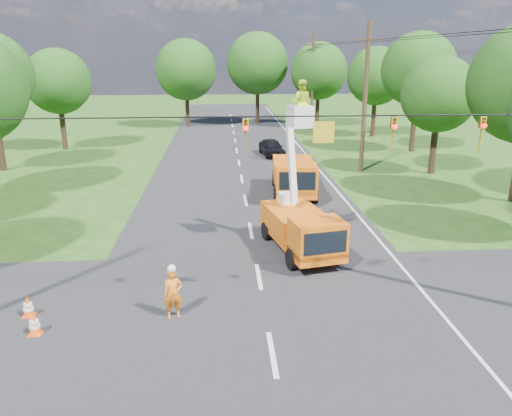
{
  "coord_description": "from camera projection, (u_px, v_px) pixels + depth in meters",
  "views": [
    {
      "loc": [
        -1.28,
        -11.86,
        7.99
      ],
      "look_at": [
        -0.08,
        5.36,
        2.6
      ],
      "focal_mm": 35.0,
      "sensor_mm": 36.0,
      "label": 1
    }
  ],
  "objects": [
    {
      "name": "ground",
      "position": [
        242.0,
        180.0,
        32.81
      ],
      "size": [
        140.0,
        140.0,
        0.0
      ],
      "primitive_type": "plane",
      "color": "#214B16",
      "rests_on": "ground"
    },
    {
      "name": "road_main",
      "position": [
        242.0,
        180.0,
        32.81
      ],
      "size": [
        12.0,
        100.0,
        0.06
      ],
      "primitive_type": "cube",
      "color": "black",
      "rests_on": "ground"
    },
    {
      "name": "road_cross",
      "position": [
        266.0,
        319.0,
        15.67
      ],
      "size": [
        56.0,
        10.0,
        0.07
      ],
      "primitive_type": "cube",
      "color": "black",
      "rests_on": "ground"
    },
    {
      "name": "edge_line",
      "position": [
        326.0,
        178.0,
        33.18
      ],
      "size": [
        0.12,
        90.0,
        0.02
      ],
      "primitive_type": "cube",
      "color": "silver",
      "rests_on": "ground"
    },
    {
      "name": "bucket_truck",
      "position": [
        301.0,
        218.0,
        20.42
      ],
      "size": [
        2.97,
        5.57,
        7.0
      ],
      "rotation": [
        0.0,
        0.0,
        0.2
      ],
      "color": "orange",
      "rests_on": "ground"
    },
    {
      "name": "second_truck",
      "position": [
        294.0,
        176.0,
        28.89
      ],
      "size": [
        2.81,
        6.2,
        2.26
      ],
      "rotation": [
        0.0,
        0.0,
        -0.08
      ],
      "color": "orange",
      "rests_on": "ground"
    },
    {
      "name": "ground_worker",
      "position": [
        173.0,
        294.0,
        15.5
      ],
      "size": [
        0.68,
        0.52,
        1.66
      ],
      "primitive_type": "imported",
      "rotation": [
        0.0,
        0.0,
        0.23
      ],
      "color": "orange",
      "rests_on": "ground"
    },
    {
      "name": "distant_car",
      "position": [
        272.0,
        148.0,
        40.2
      ],
      "size": [
        2.12,
        4.11,
        1.34
      ],
      "primitive_type": "imported",
      "rotation": [
        0.0,
        0.0,
        0.14
      ],
      "color": "black",
      "rests_on": "ground"
    },
    {
      "name": "traffic_cone_2",
      "position": [
        293.0,
        247.0,
        20.43
      ],
      "size": [
        0.38,
        0.38,
        0.71
      ],
      "color": "#FF5A0D",
      "rests_on": "ground"
    },
    {
      "name": "traffic_cone_3",
      "position": [
        320.0,
        214.0,
        24.69
      ],
      "size": [
        0.38,
        0.38,
        0.71
      ],
      "color": "#FF5A0D",
      "rests_on": "ground"
    },
    {
      "name": "traffic_cone_4",
      "position": [
        34.0,
        324.0,
        14.65
      ],
      "size": [
        0.38,
        0.38,
        0.71
      ],
      "color": "#FF5A0D",
      "rests_on": "ground"
    },
    {
      "name": "traffic_cone_5",
      "position": [
        28.0,
        307.0,
        15.66
      ],
      "size": [
        0.38,
        0.38,
        0.71
      ],
      "color": "#FF5A0D",
      "rests_on": "ground"
    },
    {
      "name": "traffic_cone_7",
      "position": [
        298.0,
        191.0,
        28.84
      ],
      "size": [
        0.38,
        0.38,
        0.71
      ],
      "color": "#FF5A0D",
      "rests_on": "ground"
    },
    {
      "name": "pole_right_mid",
      "position": [
        365.0,
        97.0,
        33.75
      ],
      "size": [
        1.8,
        0.3,
        10.0
      ],
      "color": "#4C3823",
      "rests_on": "ground"
    },
    {
      "name": "pole_right_far",
      "position": [
        313.0,
        81.0,
        52.8
      ],
      "size": [
        1.8,
        0.3,
        10.0
      ],
      "color": "#4C3823",
      "rests_on": "ground"
    },
    {
      "name": "signal_span",
      "position": [
        346.0,
        131.0,
        14.05
      ],
      "size": [
        18.0,
        0.29,
        1.07
      ],
      "color": "black",
      "rests_on": "ground"
    },
    {
      "name": "tree_left_f",
      "position": [
        58.0,
        81.0,
        41.55
      ],
      "size": [
        5.4,
        5.4,
        8.4
      ],
      "color": "#382616",
      "rests_on": "ground"
    },
    {
      "name": "tree_right_c",
      "position": [
        439.0,
        95.0,
        33.05
      ],
      "size": [
        5.0,
        5.0,
        7.83
      ],
      "color": "#382616",
      "rests_on": "ground"
    },
    {
      "name": "tree_right_d",
      "position": [
        419.0,
        69.0,
        40.37
      ],
      "size": [
        6.0,
        6.0,
        9.7
      ],
      "color": "#382616",
      "rests_on": "ground"
    },
    {
      "name": "tree_right_e",
      "position": [
        376.0,
        76.0,
        48.18
      ],
      "size": [
        5.6,
        5.6,
        8.63
      ],
      "color": "#382616",
      "rests_on": "ground"
    },
    {
      "name": "tree_far_a",
      "position": [
        186.0,
        70.0,
        54.43
      ],
      "size": [
        6.6,
        6.6,
        9.5
      ],
      "color": "#382616",
      "rests_on": "ground"
    },
    {
      "name": "tree_far_b",
      "position": [
        258.0,
        63.0,
        56.68
      ],
      "size": [
        7.0,
        7.0,
        10.32
      ],
      "color": "#382616",
      "rests_on": "ground"
    },
    {
      "name": "tree_far_c",
      "position": [
        319.0,
        71.0,
        54.48
      ],
      "size": [
        6.2,
        6.2,
        9.18
      ],
      "color": "#382616",
      "rests_on": "ground"
    }
  ]
}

